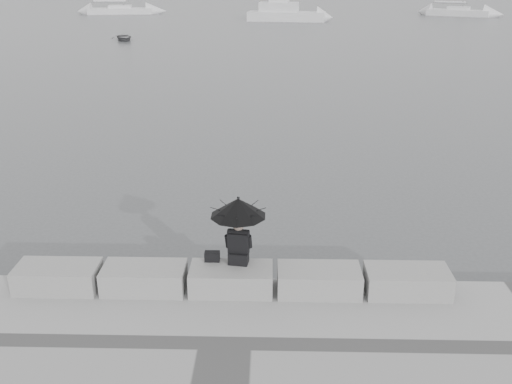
{
  "coord_description": "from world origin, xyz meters",
  "views": [
    {
      "loc": [
        0.72,
        -10.08,
        6.43
      ],
      "look_at": [
        0.39,
        3.0,
        1.21
      ],
      "focal_mm": 40.0,
      "sensor_mm": 36.0,
      "label": 1
    }
  ],
  "objects_px": {
    "motor_cruiser": "(286,13)",
    "dinghy": "(124,38)",
    "seated_person": "(238,216)",
    "sailboat_left": "(120,10)",
    "sailboat_right": "(458,12)"
  },
  "relations": [
    {
      "from": "sailboat_left",
      "to": "motor_cruiser",
      "type": "relative_size",
      "value": 1.33
    },
    {
      "from": "seated_person",
      "to": "dinghy",
      "type": "xyz_separation_m",
      "value": [
        -12.84,
        43.36,
        -1.74
      ]
    },
    {
      "from": "sailboat_right",
      "to": "motor_cruiser",
      "type": "xyz_separation_m",
      "value": [
        -23.35,
        -8.22,
        0.37
      ]
    },
    {
      "from": "seated_person",
      "to": "sailboat_right",
      "type": "height_order",
      "value": "sailboat_right"
    },
    {
      "from": "dinghy",
      "to": "sailboat_left",
      "type": "bearing_deg",
      "value": 79.54
    },
    {
      "from": "sailboat_right",
      "to": "motor_cruiser",
      "type": "distance_m",
      "value": 24.76
    },
    {
      "from": "dinghy",
      "to": "motor_cruiser",
      "type": "bearing_deg",
      "value": 26.93
    },
    {
      "from": "sailboat_left",
      "to": "motor_cruiser",
      "type": "xyz_separation_m",
      "value": [
        23.0,
        -10.23,
        0.38
      ]
    },
    {
      "from": "seated_person",
      "to": "motor_cruiser",
      "type": "height_order",
      "value": "motor_cruiser"
    },
    {
      "from": "motor_cruiser",
      "to": "dinghy",
      "type": "bearing_deg",
      "value": -119.98
    },
    {
      "from": "motor_cruiser",
      "to": "seated_person",
      "type": "bearing_deg",
      "value": -84.08
    },
    {
      "from": "sailboat_right",
      "to": "dinghy",
      "type": "height_order",
      "value": "sailboat_right"
    },
    {
      "from": "seated_person",
      "to": "dinghy",
      "type": "relative_size",
      "value": 0.48
    },
    {
      "from": "seated_person",
      "to": "sailboat_left",
      "type": "height_order",
      "value": "sailboat_left"
    },
    {
      "from": "seated_person",
      "to": "sailboat_right",
      "type": "distance_m",
      "value": 75.67
    }
  ]
}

